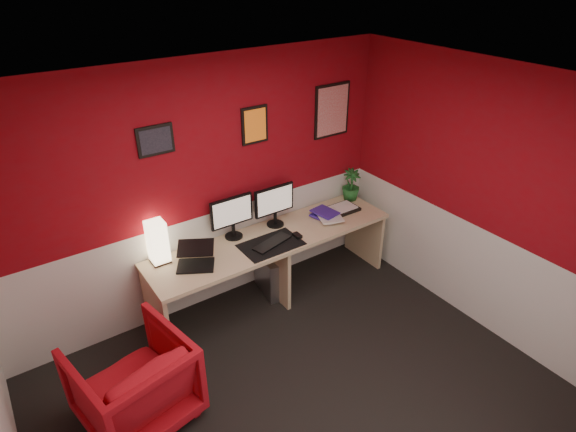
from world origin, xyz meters
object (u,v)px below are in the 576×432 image
object	(u,v)px
zen_tray	(342,209)
monitor_left	(232,211)
potted_plant	(351,185)
monitor_right	(275,200)
armchair	(134,382)
pc_tower	(271,273)
desk	(273,267)
shoji_lamp	(158,243)
laptop	(195,256)

from	to	relation	value
zen_tray	monitor_left	bearing A→B (deg)	171.46
zen_tray	potted_plant	bearing A→B (deg)	31.57
monitor_left	monitor_right	distance (m)	0.48
armchair	pc_tower	bearing A→B (deg)	-167.45
desk	monitor_left	size ratio (longest dim) A/B	4.48
monitor_left	zen_tray	size ratio (longest dim) A/B	1.66
pc_tower	shoji_lamp	bearing A→B (deg)	-178.88
monitor_right	potted_plant	size ratio (longest dim) A/B	1.60
laptop	armchair	bearing A→B (deg)	-113.25
zen_tray	pc_tower	size ratio (longest dim) A/B	0.78
monitor_right	armchair	xyz separation A→B (m)	(-1.86, -0.86, -0.65)
potted_plant	armchair	world-z (taller)	potted_plant
monitor_right	pc_tower	distance (m)	0.81
desk	potted_plant	xyz separation A→B (m)	(1.19, 0.19, 0.55)
laptop	pc_tower	bearing A→B (deg)	37.17
desk	zen_tray	distance (m)	1.01
pc_tower	laptop	bearing A→B (deg)	-163.99
monitor_right	potted_plant	world-z (taller)	monitor_right
desk	monitor_right	distance (m)	0.70
desk	shoji_lamp	size ratio (longest dim) A/B	6.50
desk	armchair	distance (m)	1.83
potted_plant	zen_tray	bearing A→B (deg)	-148.43
monitor_left	armchair	bearing A→B (deg)	-147.12
monitor_right	zen_tray	size ratio (longest dim) A/B	1.66
monitor_left	zen_tray	distance (m)	1.30
potted_plant	armchair	distance (m)	3.07
monitor_left	monitor_right	world-z (taller)	same
laptop	zen_tray	bearing A→B (deg)	31.95
monitor_right	zen_tray	distance (m)	0.84
monitor_left	zen_tray	xyz separation A→B (m)	(1.26, -0.19, -0.28)
potted_plant	pc_tower	size ratio (longest dim) A/B	0.81
laptop	pc_tower	size ratio (longest dim) A/B	0.73
monitor_right	shoji_lamp	bearing A→B (deg)	178.32
pc_tower	desk	bearing A→B (deg)	-92.00
desk	zen_tray	bearing A→B (deg)	2.34
potted_plant	armchair	size ratio (longest dim) A/B	0.45
shoji_lamp	monitor_left	size ratio (longest dim) A/B	0.69
shoji_lamp	pc_tower	bearing A→B (deg)	-7.52
zen_tray	laptop	bearing A→B (deg)	-177.85
zen_tray	armchair	bearing A→B (deg)	-165.03
monitor_right	potted_plant	xyz separation A→B (m)	(1.03, 0.00, -0.11)
monitor_left	monitor_right	xyz separation A→B (m)	(0.48, -0.03, 0.00)
monitor_right	zen_tray	bearing A→B (deg)	-11.20
zen_tray	pc_tower	bearing A→B (deg)	177.19
laptop	armchair	distance (m)	1.16
desk	zen_tray	world-z (taller)	zen_tray
zen_tray	armchair	xyz separation A→B (m)	(-2.64, -0.71, -0.38)
monitor_right	armchair	distance (m)	2.15
monitor_left	pc_tower	bearing A→B (deg)	-23.16
laptop	monitor_left	distance (m)	0.62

